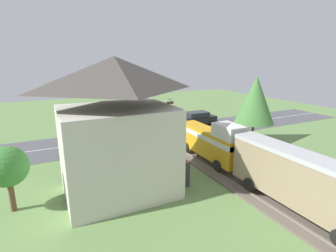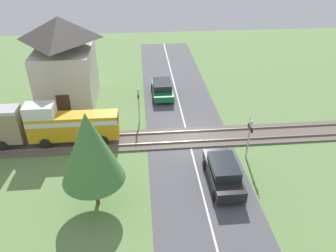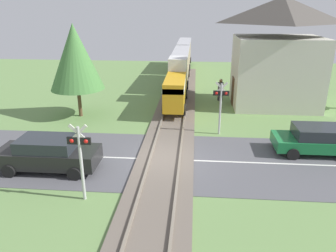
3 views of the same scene
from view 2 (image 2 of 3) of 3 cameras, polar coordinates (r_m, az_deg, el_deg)
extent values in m
plane|color=#66894C|center=(25.41, 3.54, -2.14)|extent=(60.00, 60.00, 0.00)
cube|color=#515156|center=(25.41, 3.54, -2.12)|extent=(48.00, 6.40, 0.02)
cube|color=silver|center=(25.40, 3.54, -2.10)|extent=(48.00, 0.12, 0.00)
cube|color=#665B51|center=(25.38, 3.55, -2.03)|extent=(2.80, 48.00, 0.12)
cube|color=slate|center=(24.72, 3.79, -2.71)|extent=(0.10, 48.00, 0.12)
cube|color=slate|center=(25.91, 3.33, -0.93)|extent=(0.10, 48.00, 0.12)
cube|color=gold|center=(24.85, -16.07, -0.02)|extent=(1.35, 6.46, 1.90)
cube|color=silver|center=(24.59, -16.25, 1.02)|extent=(1.37, 6.46, 0.36)
cube|color=silver|center=(24.72, -21.53, 2.51)|extent=(1.35, 2.07, 0.90)
cylinder|color=black|center=(24.41, -11.24, -2.57)|extent=(0.14, 0.76, 0.76)
cylinder|color=black|center=(25.61, -10.99, -0.78)|extent=(0.14, 0.76, 0.76)
cylinder|color=black|center=(25.24, -20.60, -2.93)|extent=(0.14, 0.76, 0.76)
cylinder|color=black|center=(26.41, -19.93, -1.18)|extent=(0.14, 0.76, 0.76)
cylinder|color=black|center=(26.25, -26.95, -3.13)|extent=(0.14, 0.76, 0.76)
cylinder|color=black|center=(27.38, -26.03, -1.43)|extent=(0.14, 0.76, 0.76)
cube|color=black|center=(21.16, 9.55, -8.23)|extent=(4.56, 1.77, 0.74)
cube|color=#23282D|center=(20.77, 9.70, -6.88)|extent=(2.51, 1.63, 0.54)
cylinder|color=black|center=(22.33, 6.37, -6.73)|extent=(0.60, 0.18, 0.60)
cylinder|color=black|center=(22.72, 10.78, -6.40)|extent=(0.60, 0.18, 0.60)
cylinder|color=black|center=(20.14, 7.95, -11.91)|extent=(0.60, 0.18, 0.60)
cylinder|color=black|center=(20.57, 12.86, -11.42)|extent=(0.60, 0.18, 0.60)
cube|color=#197038|center=(31.64, -1.01, 6.28)|extent=(4.34, 1.84, 0.57)
cube|color=#23282D|center=(31.40, -1.02, 7.22)|extent=(2.39, 1.69, 0.57)
cylinder|color=black|center=(30.57, 0.92, 4.74)|extent=(0.60, 0.18, 0.60)
cylinder|color=black|center=(30.45, -2.54, 4.60)|extent=(0.60, 0.18, 0.60)
cylinder|color=black|center=(33.10, 0.41, 6.92)|extent=(0.60, 0.18, 0.60)
cylinder|color=black|center=(32.99, -2.80, 6.80)|extent=(0.60, 0.18, 0.60)
cylinder|color=#B7B7B7|center=(23.11, 13.84, -2.38)|extent=(0.12, 0.12, 3.03)
cube|color=black|center=(22.60, 14.15, -0.34)|extent=(0.90, 0.08, 0.28)
sphere|color=red|center=(22.38, 14.35, -0.70)|extent=(0.18, 0.18, 0.18)
sphere|color=red|center=(22.81, 13.95, 0.02)|extent=(0.18, 0.18, 0.18)
cube|color=silver|center=(22.45, 14.25, 0.30)|extent=(0.72, 0.04, 0.72)
cube|color=silver|center=(22.45, 14.25, 0.30)|extent=(0.72, 0.04, 0.72)
cylinder|color=#B7B7B7|center=(26.85, -5.11, 3.52)|extent=(0.12, 0.12, 3.03)
cube|color=black|center=(26.41, -5.21, 5.38)|extent=(0.90, 0.08, 0.28)
sphere|color=red|center=(26.65, -5.22, 5.64)|extent=(0.18, 0.18, 0.18)
sphere|color=red|center=(26.17, -5.20, 5.12)|extent=(0.18, 0.18, 0.18)
cube|color=silver|center=(26.28, -5.24, 5.96)|extent=(0.72, 0.04, 0.72)
cube|color=silver|center=(26.28, -5.24, 5.96)|extent=(0.72, 0.04, 0.72)
cube|color=beige|center=(31.11, -17.12, 8.33)|extent=(6.03, 4.76, 5.07)
pyramid|color=#47423D|center=(29.79, -18.45, 15.98)|extent=(6.51, 5.15, 1.80)
cube|color=#472D1E|center=(29.03, -17.66, 3.29)|extent=(0.06, 1.10, 2.10)
cylinder|color=#333338|center=(28.72, -19.91, 1.81)|extent=(0.43, 0.43, 1.46)
sphere|color=#936B4C|center=(28.33, -20.22, 3.33)|extent=(0.27, 0.27, 0.27)
cylinder|color=brown|center=(36.68, -14.48, 9.26)|extent=(0.28, 0.28, 1.58)
sphere|color=#387A33|center=(36.12, -14.83, 11.69)|extent=(2.04, 2.04, 2.04)
cylinder|color=brown|center=(19.71, -12.37, -11.01)|extent=(0.24, 0.24, 1.91)
cone|color=#477F3D|center=(17.83, -13.48, -3.69)|extent=(3.52, 3.52, 4.22)
camera|label=1|loc=(38.28, -38.79, 15.34)|focal=28.00mm
camera|label=3|loc=(29.40, 33.67, 12.88)|focal=35.00mm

